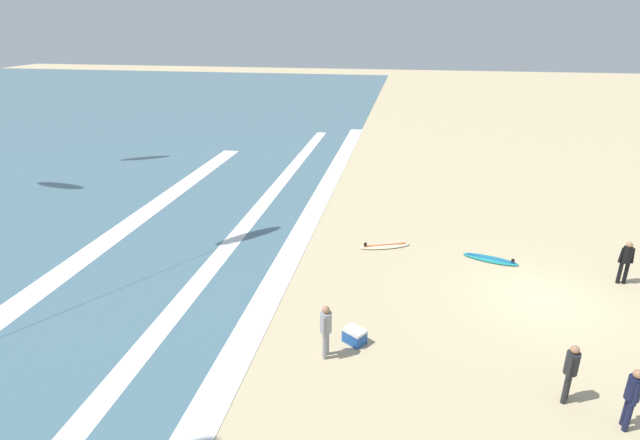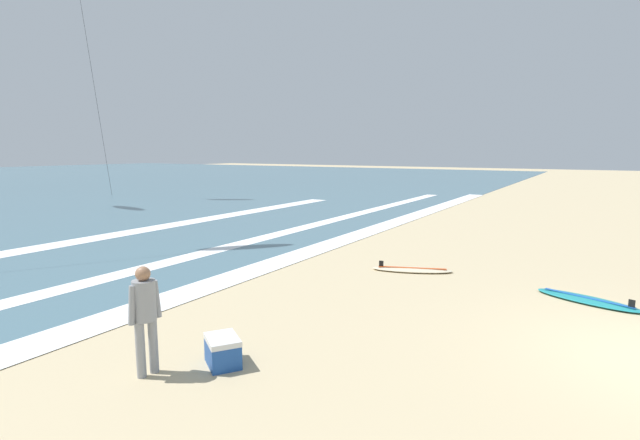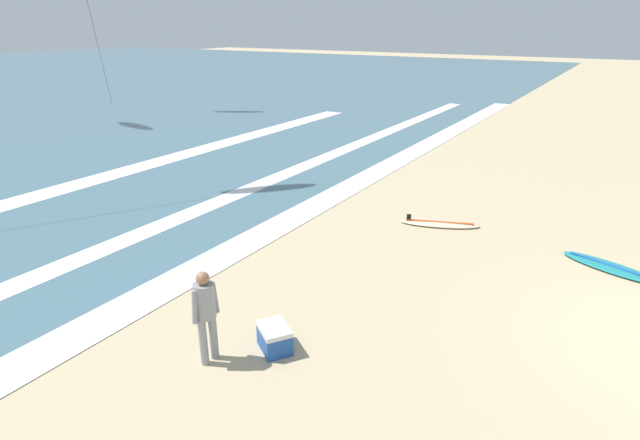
% 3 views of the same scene
% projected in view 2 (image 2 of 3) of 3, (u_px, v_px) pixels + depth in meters
% --- Properties ---
extents(wave_foam_shoreline, '(50.36, 0.98, 0.01)m').
position_uv_depth(wave_foam_shoreline, '(256.00, 270.00, 12.73)').
color(wave_foam_shoreline, white).
rests_on(wave_foam_shoreline, ocean_surface).
extents(wave_foam_mid_break, '(50.90, 0.74, 0.01)m').
position_uv_depth(wave_foam_mid_break, '(128.00, 272.00, 12.44)').
color(wave_foam_mid_break, white).
rests_on(wave_foam_mid_break, ocean_surface).
extents(surfer_left_far, '(0.52, 0.32, 1.60)m').
position_uv_depth(surfer_left_far, '(145.00, 311.00, 6.68)').
color(surfer_left_far, gray).
rests_on(surfer_left_far, ground).
extents(surfboard_left_pile, '(1.24, 2.18, 0.25)m').
position_uv_depth(surfboard_left_pile, '(587.00, 300.00, 10.07)').
color(surfboard_left_pile, teal).
rests_on(surfboard_left_pile, ground).
extents(surfboard_right_spare, '(1.31, 2.18, 0.25)m').
position_uv_depth(surfboard_right_spare, '(412.00, 269.00, 12.63)').
color(surfboard_right_spare, beige).
rests_on(surfboard_right_spare, ground).
extents(cooler_box, '(0.72, 0.76, 0.44)m').
position_uv_depth(cooler_box, '(223.00, 351.00, 7.09)').
color(cooler_box, '#1E4C9E').
rests_on(cooler_box, ground).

